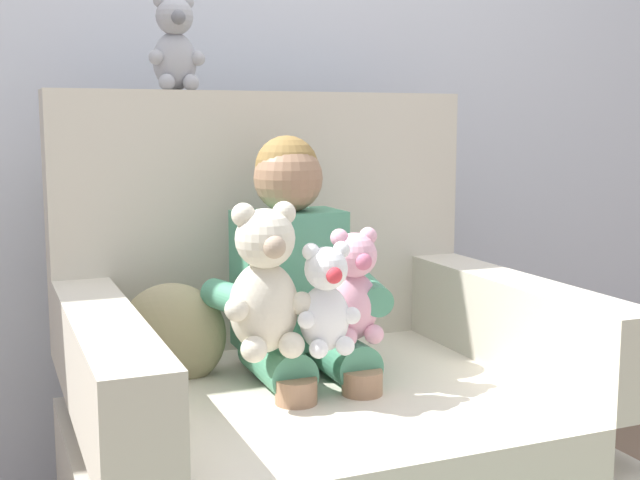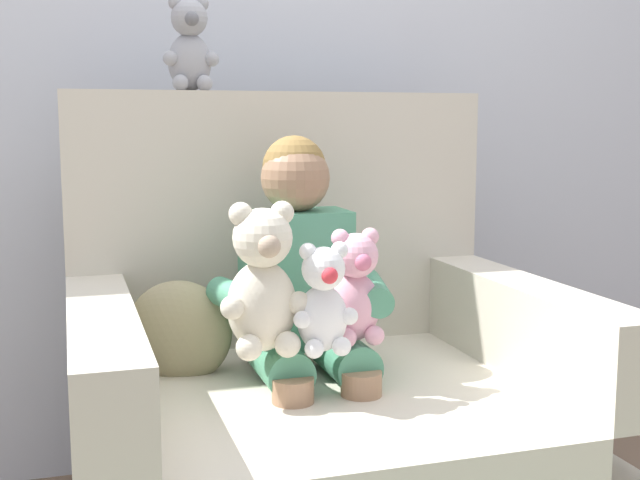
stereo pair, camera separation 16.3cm
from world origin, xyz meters
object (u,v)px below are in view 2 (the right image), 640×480
armchair (317,423)px  throw_pillow (179,333)px  plush_white (323,302)px  plush_grey_on_backrest (190,47)px  plush_cream (263,283)px  seated_child (303,289)px  plush_pink (355,289)px

armchair → throw_pillow: bearing=157.6°
plush_white → plush_grey_on_backrest: plush_grey_on_backrest is taller
armchair → plush_cream: armchair is taller
plush_white → plush_cream: bearing=170.7°
seated_child → plush_pink: (0.08, -0.14, 0.02)m
armchair → plush_white: 0.38m
armchair → plush_grey_on_backrest: (-0.24, 0.36, 0.93)m
plush_white → throw_pillow: size_ratio=0.95×
seated_child → plush_grey_on_backrest: (-0.21, 0.33, 0.60)m
plush_pink → plush_grey_on_backrest: 0.80m
armchair → seated_child: 0.33m
plush_white → seated_child: bearing=94.5°
plush_pink → throw_pillow: size_ratio=1.02×
plush_pink → plush_white: plush_pink is taller
seated_child → plush_grey_on_backrest: bearing=118.8°
plush_grey_on_backrest → plush_pink: bearing=-74.4°
seated_child → throw_pillow: size_ratio=3.17×
armchair → plush_white: (-0.04, -0.17, 0.34)m
plush_cream → plush_white: 0.14m
plush_cream → plush_pink: bearing=-6.7°
plush_pink → plush_grey_on_backrest: bearing=103.0°
armchair → plush_white: armchair is taller
plush_pink → plush_grey_on_backrest: plush_grey_on_backrest is taller
seated_child → plush_white: 0.20m
armchair → seated_child: (-0.03, 0.03, 0.33)m
plush_cream → throw_pillow: size_ratio=1.29×
plush_white → plush_grey_on_backrest: (-0.20, 0.53, 0.58)m
armchair → plush_cream: (-0.16, -0.13, 0.38)m
plush_pink → armchair: bearing=99.2°
armchair → seated_child: bearing=131.7°
plush_grey_on_backrest → plush_white: bearing=-86.1°
armchair → throw_pillow: 0.41m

